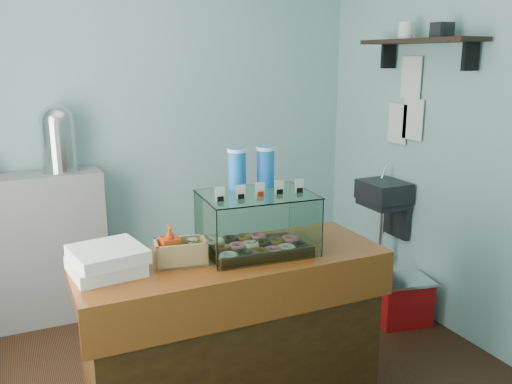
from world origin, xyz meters
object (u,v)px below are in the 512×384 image
coffee_urn (58,137)px  display_case (255,220)px  red_cooler (402,300)px  counter (233,334)px

coffee_urn → display_case: bearing=-62.1°
coffee_urn → red_cooler: size_ratio=1.10×
counter → display_case: size_ratio=2.68×
display_case → red_cooler: bearing=19.3°
counter → red_cooler: size_ratio=3.68×
counter → red_cooler: bearing=15.8°
display_case → coffee_urn: (-0.82, 1.54, 0.29)m
coffee_urn → counter: bearing=-67.2°
counter → red_cooler: counter is taller
red_cooler → counter: bearing=-152.5°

